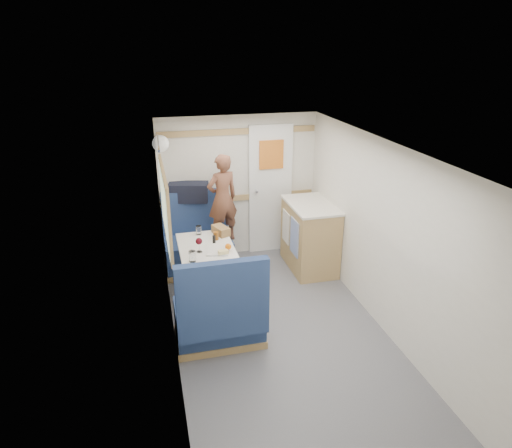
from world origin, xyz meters
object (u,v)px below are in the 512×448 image
object	(u,v)px
bench_near	(220,319)
beer_glass	(216,236)
duffel_bag	(189,192)
bench_far	(198,248)
bread_loaf	(221,230)
tumbler_left	(192,256)
wine_glass	(199,242)
tumbler_mid	(199,230)
dome_light	(161,144)
cheese_block	(223,252)
pepper_grinder	(214,240)
tray	(217,250)
person	(222,198)
galley_counter	(310,236)
orange_fruit	(228,247)
dinette_table	(207,258)

from	to	relation	value
bench_near	beer_glass	distance (m)	1.14
duffel_bag	bench_near	bearing A→B (deg)	-74.35
bench_far	bread_loaf	distance (m)	0.76
tumbler_left	bread_loaf	world-z (taller)	tumbler_left
duffel_bag	beer_glass	size ratio (longest dim) A/B	5.31
bench_near	wine_glass	bearing A→B (deg)	97.21
duffel_bag	tumbler_left	distance (m)	1.49
bench_near	duffel_bag	world-z (taller)	duffel_bag
tumbler_mid	bread_loaf	distance (m)	0.27
duffel_bag	wine_glass	size ratio (longest dim) A/B	3.09
dome_light	wine_glass	distance (m)	1.36
cheese_block	pepper_grinder	xyz separation A→B (m)	(-0.05, 0.33, 0.01)
tray	tumbler_left	xyz separation A→B (m)	(-0.30, -0.21, 0.05)
person	pepper_grinder	xyz separation A→B (m)	(-0.22, -0.67, -0.26)
tray	wine_glass	size ratio (longest dim) A/B	1.86
cheese_block	tumbler_left	bearing A→B (deg)	-167.42
dome_light	beer_glass	xyz separation A→B (m)	(0.53, -0.68, -0.98)
galley_counter	tumbler_mid	distance (m)	1.55
tumbler_mid	orange_fruit	bearing A→B (deg)	-65.04
pepper_grinder	beer_glass	bearing A→B (deg)	69.61
orange_fruit	wine_glass	world-z (taller)	wine_glass
bench_near	tray	world-z (taller)	bench_near
tumbler_left	beer_glass	xyz separation A→B (m)	(0.34, 0.51, -0.01)
bench_near	tray	distance (m)	0.86
galley_counter	cheese_block	bearing A→B (deg)	-148.19
tray	bread_loaf	world-z (taller)	bread_loaf
dome_light	galley_counter	xyz separation A→B (m)	(1.86, -0.30, -1.28)
duffel_bag	cheese_block	distance (m)	1.43
person	pepper_grinder	world-z (taller)	person
duffel_bag	orange_fruit	bearing A→B (deg)	-63.77
galley_counter	pepper_grinder	xyz separation A→B (m)	(-1.37, -0.49, 0.30)
dome_light	wine_glass	bearing A→B (deg)	-73.09
tumbler_mid	beer_glass	distance (m)	0.27
dinette_table	pepper_grinder	xyz separation A→B (m)	(0.10, 0.06, 0.20)
dinette_table	cheese_block	world-z (taller)	cheese_block
duffel_bag	tray	distance (m)	1.30
bench_far	tumbler_left	bearing A→B (deg)	-99.16
beer_glass	galley_counter	bearing A→B (deg)	16.12
cheese_block	beer_glass	bearing A→B (deg)	91.31
orange_fruit	pepper_grinder	size ratio (longest dim) A/B	0.73
orange_fruit	tumbler_mid	bearing A→B (deg)	114.96
dinette_table	bench_near	bearing A→B (deg)	-90.00
galley_counter	beer_glass	bearing A→B (deg)	-163.88
person	wine_glass	bearing A→B (deg)	45.16
duffel_bag	tray	bearing A→B (deg)	-68.50
duffel_bag	tumbler_mid	distance (m)	0.79
dinette_table	bread_loaf	distance (m)	0.43
person	beer_glass	distance (m)	0.65
dinette_table	bench_near	world-z (taller)	bench_near
galley_counter	bread_loaf	distance (m)	1.30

